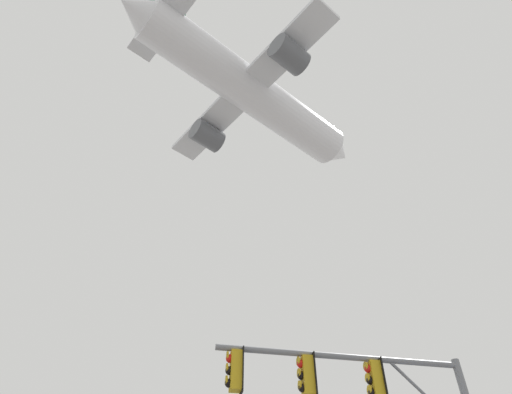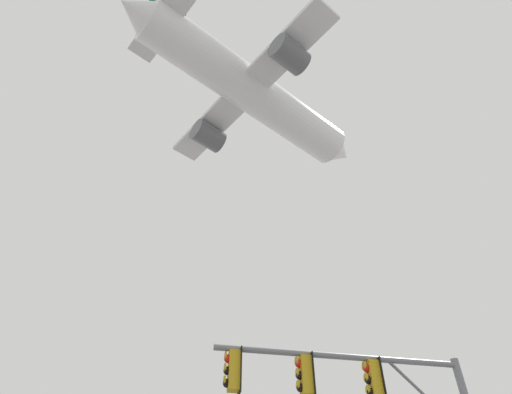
# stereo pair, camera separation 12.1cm
# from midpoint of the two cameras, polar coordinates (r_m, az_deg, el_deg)

# --- Properties ---
(airplane) EXTENTS (23.57, 18.37, 7.19)m
(airplane) POSITION_cam_midpoint_polar(r_m,az_deg,el_deg) (41.29, -0.59, 13.49)
(airplane) COLOR white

